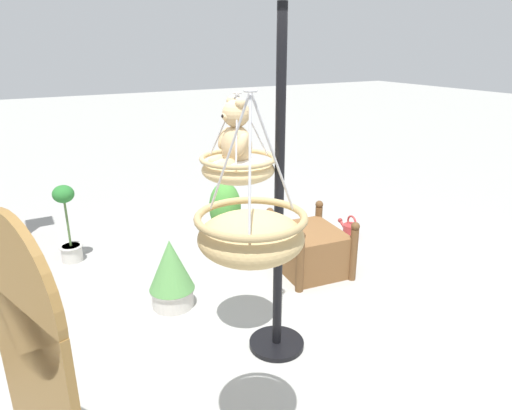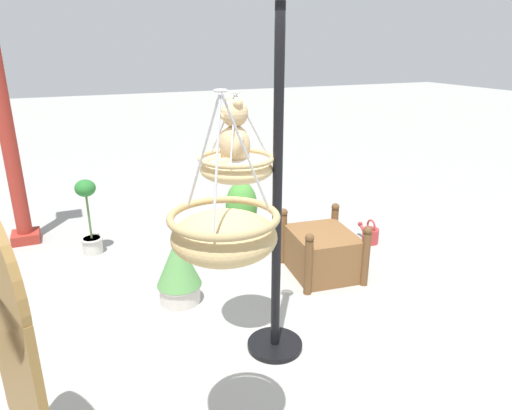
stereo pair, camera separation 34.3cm
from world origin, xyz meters
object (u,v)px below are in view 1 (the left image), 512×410
watering_can (351,230)px  potted_plant_flowering_red (68,226)px  potted_plant_fern_front (225,213)px  teddy_bear (235,138)px  wooden_planter_box (310,248)px  display_sign_board (31,353)px  hanging_basket_with_teddy (238,167)px  display_pole_central (278,252)px  hanging_basket_left_high (251,234)px  potted_plant_tall_leafy (171,274)px

watering_can → potted_plant_flowering_red: bearing=72.2°
potted_plant_fern_front → watering_can: 1.60m
teddy_bear → potted_plant_fern_front: 2.31m
wooden_planter_box → display_sign_board: display_sign_board is taller
hanging_basket_with_teddy → wooden_planter_box: size_ratio=0.73×
potted_plant_flowering_red → display_sign_board: bearing=170.7°
wooden_planter_box → potted_plant_flowering_red: size_ratio=0.97×
potted_plant_flowering_red → watering_can: (-1.01, -3.14, -0.31)m
watering_can → display_pole_central: bearing=126.0°
teddy_bear → display_sign_board: 1.78m
display_pole_central → teddy_bear: bearing=61.2°
wooden_planter_box → hanging_basket_left_high: bearing=137.2°
potted_plant_flowering_red → potted_plant_tall_leafy: size_ratio=1.33×
teddy_bear → potted_plant_flowering_red: size_ratio=0.55×
teddy_bear → potted_plant_flowering_red: bearing=22.4°
wooden_planter_box → watering_can: (0.45, -0.95, -0.15)m
potted_plant_tall_leafy → watering_can: bearing=-80.1°
display_pole_central → wooden_planter_box: (0.95, -0.99, -0.58)m
teddy_bear → watering_can: size_ratio=1.38×
potted_plant_tall_leafy → display_sign_board: display_sign_board is taller
potted_plant_tall_leafy → teddy_bear: bearing=-162.8°
wooden_planter_box → watering_can: size_ratio=2.46×
potted_plant_tall_leafy → potted_plant_fern_front: bearing=-46.2°
wooden_planter_box → potted_plant_fern_front: potted_plant_fern_front is taller
display_pole_central → display_sign_board: (-0.62, 1.70, 0.15)m
teddy_bear → potted_plant_tall_leafy: bearing=17.2°
display_pole_central → potted_plant_flowering_red: bearing=26.5°
hanging_basket_with_teddy → hanging_basket_left_high: hanging_basket_left_high is taller
teddy_bear → potted_plant_fern_front: bearing=-22.5°
wooden_planter_box → display_pole_central: bearing=134.0°
hanging_basket_with_teddy → potted_plant_flowering_red: (2.27, 0.96, -1.07)m
display_pole_central → watering_can: bearing=-54.0°
hanging_basket_with_teddy → watering_can: size_ratio=1.78×
hanging_basket_left_high → potted_plant_fern_front: size_ratio=1.00×
teddy_bear → display_pole_central: bearing=-118.8°
hanging_basket_with_teddy → watering_can: bearing=-60.1°
potted_plant_fern_front → watering_can: potted_plant_fern_front is taller
hanging_basket_left_high → watering_can: hanging_basket_left_high is taller
display_pole_central → potted_plant_flowering_red: display_pole_central is taller
hanging_basket_with_teddy → wooden_planter_box: hanging_basket_with_teddy is taller
hanging_basket_with_teddy → teddy_bear: hanging_basket_with_teddy is taller
teddy_bear → display_sign_board: teddy_bear is taller
hanging_basket_left_high → potted_plant_tall_leafy: 2.16m
watering_can → potted_plant_tall_leafy: bearing=99.9°
potted_plant_tall_leafy → hanging_basket_left_high: bearing=174.9°
wooden_planter_box → potted_plant_flowering_red: bearing=56.3°
potted_plant_tall_leafy → watering_can: 2.51m
wooden_planter_box → display_sign_board: (-1.58, 2.69, 0.72)m
hanging_basket_with_teddy → potted_plant_tall_leafy: hanging_basket_with_teddy is taller
display_pole_central → hanging_basket_with_teddy: bearing=59.0°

